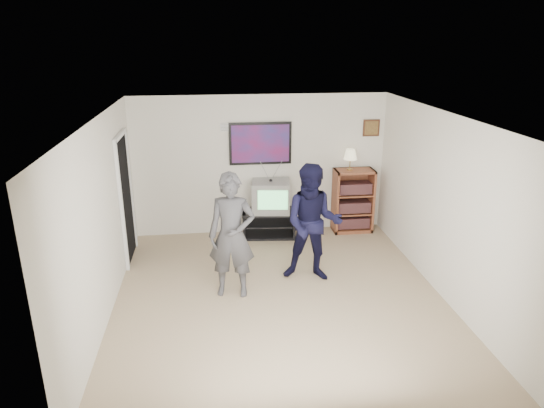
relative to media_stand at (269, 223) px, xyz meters
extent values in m
cube|color=#937A5D|center=(-0.12, -2.23, -0.24)|extent=(4.50, 5.00, 0.01)
cube|color=white|center=(-0.12, -2.23, 2.26)|extent=(4.50, 5.00, 0.01)
cube|color=white|center=(-0.12, 0.27, 1.01)|extent=(4.50, 0.01, 2.50)
cube|color=white|center=(-2.37, -2.23, 1.01)|extent=(0.01, 5.00, 2.50)
cube|color=white|center=(2.13, -2.23, 1.01)|extent=(0.01, 5.00, 2.50)
cube|color=black|center=(0.00, 0.00, 0.22)|extent=(1.00, 0.62, 0.04)
cube|color=black|center=(0.00, 0.00, -0.22)|extent=(1.00, 0.62, 0.04)
cube|color=black|center=(-0.44, 0.00, 0.00)|extent=(0.09, 0.51, 0.47)
cube|color=black|center=(0.44, 0.00, 0.00)|extent=(0.09, 0.51, 0.47)
imported|color=#3F3E42|center=(-0.75, -2.01, 0.64)|extent=(0.70, 0.53, 1.76)
imported|color=black|center=(0.44, -1.71, 0.64)|extent=(0.99, 0.85, 1.76)
cube|color=white|center=(-0.80, -1.83, 1.01)|extent=(0.06, 0.12, 0.03)
cube|color=white|center=(0.40, -1.50, 0.77)|extent=(0.05, 0.13, 0.04)
cube|color=black|center=(-0.12, 0.25, 1.41)|extent=(1.10, 0.03, 0.75)
cube|color=white|center=(-0.67, 0.25, 1.71)|extent=(0.28, 0.02, 0.14)
cube|color=#4A2A17|center=(1.88, 0.25, 1.64)|extent=(0.30, 0.03, 0.30)
cube|color=black|center=(-2.35, -0.63, 0.76)|extent=(0.03, 0.85, 2.00)
camera|label=1|loc=(-0.97, -8.09, 3.21)|focal=32.00mm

